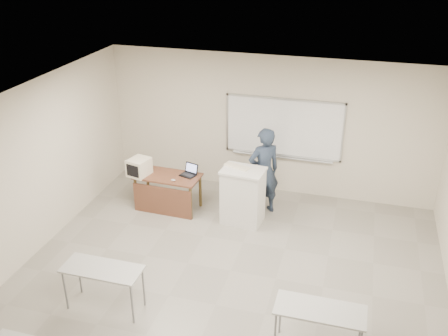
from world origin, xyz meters
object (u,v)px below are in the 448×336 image
(podium, at_px, (243,196))
(presenter, at_px, (264,171))
(laptop, at_px, (189,172))
(crt_monitor, at_px, (139,167))
(keyboard, at_px, (237,166))
(whiteboard, at_px, (284,128))
(mouse, at_px, (173,180))
(instructor_desk, at_px, (166,188))

(podium, height_order, presenter, presenter)
(presenter, bearing_deg, laptop, -28.11)
(podium, relative_size, crt_monitor, 2.65)
(podium, xyz_separation_m, keyboard, (-0.15, 0.08, 0.58))
(laptop, bearing_deg, presenter, 26.31)
(whiteboard, xyz_separation_m, mouse, (-1.90, -1.57, -0.71))
(keyboard, bearing_deg, crt_monitor, -157.98)
(podium, relative_size, mouse, 11.82)
(keyboard, relative_size, presenter, 0.27)
(instructor_desk, height_order, crt_monitor, crt_monitor)
(instructor_desk, relative_size, keyboard, 2.64)
(mouse, relative_size, presenter, 0.05)
(laptop, bearing_deg, instructor_desk, -129.27)
(whiteboard, height_order, keyboard, whiteboard)
(whiteboard, bearing_deg, podium, -108.81)
(crt_monitor, xyz_separation_m, mouse, (0.75, -0.08, -0.15))
(whiteboard, distance_m, presenter, 1.15)
(laptop, distance_m, keyboard, 1.12)
(whiteboard, relative_size, mouse, 25.81)
(mouse, height_order, keyboard, keyboard)
(presenter, bearing_deg, instructor_desk, -22.33)
(laptop, xyz_separation_m, mouse, (-0.20, -0.35, -0.04))
(crt_monitor, bearing_deg, whiteboard, 42.73)
(whiteboard, relative_size, crt_monitor, 5.78)
(crt_monitor, bearing_deg, podium, 14.00)
(instructor_desk, xyz_separation_m, presenter, (1.90, 0.50, 0.39))
(crt_monitor, relative_size, keyboard, 0.86)
(podium, height_order, laptop, podium)
(whiteboard, bearing_deg, crt_monitor, -150.61)
(podium, bearing_deg, laptop, 173.24)
(mouse, bearing_deg, keyboard, 0.45)
(crt_monitor, height_order, laptop, crt_monitor)
(podium, distance_m, mouse, 1.42)
(laptop, height_order, presenter, presenter)
(mouse, bearing_deg, presenter, 11.33)
(whiteboard, height_order, laptop, whiteboard)
(podium, distance_m, keyboard, 0.60)
(laptop, height_order, keyboard, keyboard)
(instructor_desk, distance_m, keyboard, 1.58)
(crt_monitor, relative_size, laptop, 1.44)
(instructor_desk, distance_m, laptop, 0.55)
(crt_monitor, distance_m, presenter, 2.50)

